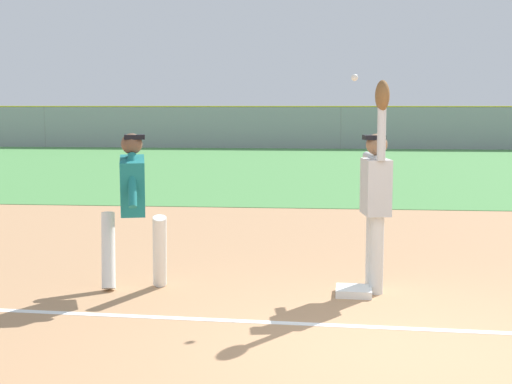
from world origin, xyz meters
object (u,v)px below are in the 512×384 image
at_px(first_base, 354,291).
at_px(parked_car_black, 374,131).
at_px(parked_car_white, 510,132).
at_px(fielder, 376,190).
at_px(runner, 133,200).
at_px(baseball, 355,78).
at_px(parked_car_silver, 125,130).
at_px(parked_car_blue, 248,131).

xyz_separation_m(first_base, parked_car_black, (2.14, 29.71, 0.63)).
bearing_deg(parked_car_white, fielder, -107.99).
bearing_deg(runner, fielder, -12.10).
bearing_deg(parked_car_black, first_base, -99.00).
bearing_deg(fielder, baseball, -47.16).
height_order(fielder, runner, fielder).
relative_size(runner, parked_car_white, 0.39).
xyz_separation_m(parked_car_black, parked_car_white, (6.61, -0.50, 0.00)).
height_order(fielder, baseball, baseball).
height_order(fielder, parked_car_black, fielder).
xyz_separation_m(fielder, runner, (-2.64, -0.12, -0.12)).
bearing_deg(parked_car_silver, parked_car_black, -1.36).
bearing_deg(first_base, parked_car_white, 73.33).
distance_m(runner, parked_car_blue, 29.77).
relative_size(baseball, parked_car_blue, 0.02).
xyz_separation_m(first_base, baseball, (-0.02, 0.36, 2.28)).
bearing_deg(baseball, parked_car_silver, 110.18).
distance_m(runner, parked_car_black, 30.02).
distance_m(first_base, parked_car_blue, 30.06).
bearing_deg(parked_car_blue, parked_car_black, 1.26).
height_order(runner, parked_car_black, runner).
relative_size(fielder, parked_car_silver, 0.51).
relative_size(parked_car_silver, parked_car_white, 1.00).
distance_m(fielder, runner, 2.64).
height_order(fielder, parked_car_blue, fielder).
bearing_deg(parked_car_blue, baseball, -80.14).
xyz_separation_m(parked_car_silver, parked_car_blue, (6.41, 0.22, 0.00)).
bearing_deg(parked_car_white, first_base, -108.31).
height_order(parked_car_silver, parked_car_blue, same).
xyz_separation_m(parked_car_blue, parked_car_black, (6.46, -0.03, 0.00)).
height_order(first_base, fielder, fielder).
height_order(baseball, parked_car_white, baseball).
distance_m(runner, baseball, 2.75).
distance_m(baseball, parked_car_blue, 29.75).
relative_size(runner, parked_car_blue, 0.39).
relative_size(first_base, runner, 0.22).
xyz_separation_m(baseball, parked_car_white, (8.76, 28.86, -1.64)).
xyz_separation_m(fielder, parked_car_silver, (-10.96, 29.36, -0.45)).
xyz_separation_m(runner, parked_car_black, (4.55, 29.67, -0.32)).
relative_size(first_base, parked_car_blue, 0.09).
height_order(parked_car_blue, parked_car_white, same).
xyz_separation_m(parked_car_blue, parked_car_white, (13.07, -0.53, 0.00)).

